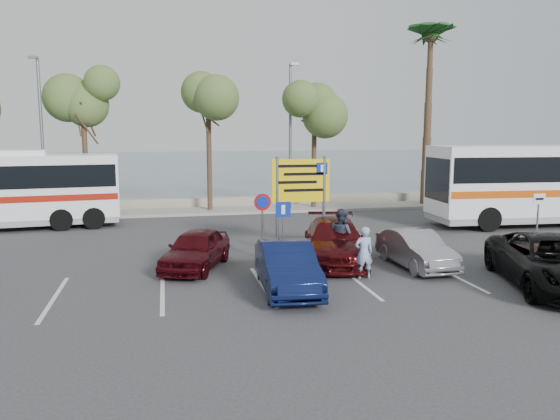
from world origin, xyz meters
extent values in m
plane|color=#333336|center=(0.00, 0.00, 0.00)|extent=(120.00, 120.00, 0.00)
cube|color=gray|center=(0.00, 14.00, 0.07)|extent=(44.00, 2.40, 0.15)
cube|color=gray|center=(0.00, 16.00, 0.30)|extent=(48.00, 0.80, 0.60)
plane|color=#3F5065|center=(0.00, 60.00, 0.01)|extent=(140.00, 140.00, 0.00)
cylinder|color=#382619|center=(-8.00, 14.00, 2.67)|extent=(0.28, 0.28, 5.04)
cylinder|color=#382619|center=(-1.50, 14.00, 2.95)|extent=(0.28, 0.28, 5.60)
cylinder|color=#382619|center=(4.50, 14.00, 2.74)|extent=(0.28, 0.28, 5.18)
cylinder|color=#382619|center=(11.50, 14.00, 5.15)|extent=(0.48, 0.48, 10.00)
cylinder|color=slate|center=(-10.00, 13.60, 4.15)|extent=(0.16, 0.16, 8.00)
cylinder|color=slate|center=(-10.00, 13.15, 8.10)|extent=(0.12, 0.90, 0.12)
cube|color=slate|center=(-10.00, 12.65, 8.05)|extent=(0.45, 0.25, 0.12)
cylinder|color=slate|center=(3.00, 13.60, 4.15)|extent=(0.16, 0.16, 8.00)
cylinder|color=slate|center=(3.00, 13.15, 8.10)|extent=(0.12, 0.90, 0.12)
cube|color=slate|center=(3.00, 12.65, 8.05)|extent=(0.45, 0.25, 0.12)
cylinder|color=slate|center=(0.10, 3.20, 1.80)|extent=(0.12, 0.12, 3.60)
cylinder|color=slate|center=(1.90, 3.20, 1.80)|extent=(0.12, 0.12, 3.60)
cube|color=yellow|center=(1.00, 3.20, 2.70)|extent=(2.20, 0.06, 1.60)
cube|color=#0C2699|center=(1.80, 3.16, 3.15)|extent=(0.42, 0.01, 0.42)
cylinder|color=slate|center=(-0.60, 2.40, 1.10)|extent=(0.07, 0.07, 2.20)
cylinder|color=#B20C0C|center=(-0.60, 2.37, 2.05)|extent=(0.60, 0.03, 0.60)
cylinder|color=slate|center=(-0.20, 0.80, 1.10)|extent=(0.07, 0.07, 2.20)
cube|color=#0C2699|center=(-0.20, 0.78, 2.00)|extent=(0.50, 0.03, 0.50)
cylinder|color=slate|center=(9.80, 1.50, 1.10)|extent=(0.07, 0.07, 2.20)
cube|color=white|center=(9.80, 1.48, 2.00)|extent=(0.50, 0.03, 0.40)
imported|color=#0F1A4A|center=(-0.60, -1.59, 0.69)|extent=(1.70, 4.25, 1.37)
imported|color=#4A0C0F|center=(1.80, 1.50, 0.73)|extent=(3.12, 5.34, 1.45)
imported|color=#45090F|center=(-3.00, 1.50, 0.66)|extent=(2.88, 4.15, 1.31)
imported|color=black|center=(6.98, -2.93, 0.76)|extent=(3.96, 5.97, 1.52)
imported|color=gray|center=(4.20, 0.13, 0.62)|extent=(1.44, 3.80, 1.24)
imported|color=#8CA3CC|center=(2.00, -0.82, 0.81)|extent=(0.60, 0.41, 1.63)
imported|color=#333B4D|center=(1.89, 1.00, 0.97)|extent=(1.00, 1.13, 1.94)
camera|label=1|loc=(-3.94, -16.35, 4.54)|focal=35.00mm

